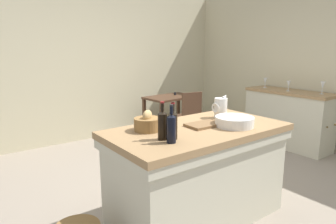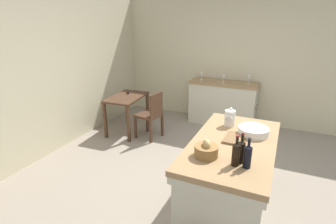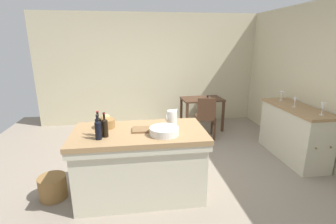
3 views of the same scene
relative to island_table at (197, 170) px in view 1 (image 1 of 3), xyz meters
name	(u,v)px [view 1 (image 1 of 3)]	position (x,y,z in m)	size (l,w,h in m)	color
ground_plane	(193,187)	(0.38, 0.49, -0.48)	(6.76, 6.76, 0.00)	gray
wall_back	(95,64)	(0.38, 3.09, 0.82)	(5.32, 0.12, 2.60)	beige
wall_right	(318,66)	(2.98, 0.49, 0.82)	(0.12, 5.20, 2.60)	beige
island_table	(197,170)	(0.00, 0.00, 0.00)	(1.65, 0.87, 0.89)	#99754C
side_cabinet	(288,118)	(2.64, 0.72, -0.02)	(0.52, 1.39, 0.91)	#99754C
writing_desk	(171,103)	(1.46, 2.33, 0.13)	(0.94, 0.62, 0.78)	#472D1E
wooden_chair	(188,116)	(1.38, 1.76, 0.00)	(0.46, 0.46, 0.89)	#472D1E
pitcher	(221,108)	(0.43, 0.14, 0.52)	(0.17, 0.13, 0.25)	silver
wash_bowl	(234,121)	(0.29, -0.17, 0.45)	(0.35, 0.35, 0.09)	silver
bread_basket	(147,123)	(-0.42, 0.19, 0.48)	(0.23, 0.23, 0.18)	olive
cutting_board	(204,125)	(0.08, 0.01, 0.42)	(0.32, 0.21, 0.02)	brown
wine_bottle_dark	(173,124)	(-0.40, -0.14, 0.53)	(0.07, 0.07, 0.29)	black
wine_bottle_amber	(162,124)	(-0.47, -0.10, 0.53)	(0.07, 0.07, 0.30)	black
wine_bottle_green	(171,128)	(-0.46, -0.21, 0.53)	(0.07, 0.07, 0.29)	black
wine_glass_far_left	(323,86)	(2.70, 0.24, 0.56)	(0.07, 0.07, 0.19)	white
wine_glass_left	(289,84)	(2.58, 0.72, 0.54)	(0.07, 0.07, 0.16)	white
wine_glass_middle	(265,81)	(2.64, 1.20, 0.55)	(0.07, 0.07, 0.17)	white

